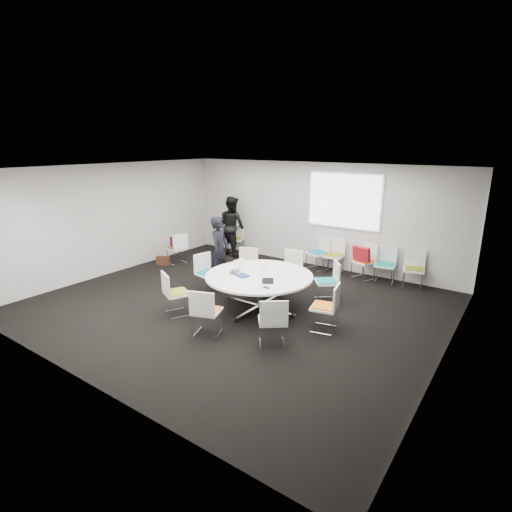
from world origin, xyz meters
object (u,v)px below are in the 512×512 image
Objects in this scene: chair_back_d at (384,272)px; chair_person_back at (236,245)px; chair_ring_f at (176,301)px; chair_back_a at (318,259)px; chair_ring_a at (325,316)px; chair_ring_g at (207,320)px; chair_ring_h at (273,330)px; chair_ring_c at (290,277)px; conference_table at (259,284)px; chair_back_b at (333,262)px; chair_spare_left at (177,254)px; brown_bag at (163,261)px; person_main at (220,251)px; chair_back_c at (364,268)px; chair_back_e at (413,276)px; maroon_bag at (177,242)px; chair_ring_e at (208,281)px; chair_ring_d at (247,274)px; laptop at (237,271)px; person_back at (232,226)px; chair_ring_b at (327,289)px; cup at (263,268)px.

chair_person_back is (-4.60, 0.03, 0.00)m from chair_back_d.
chair_ring_f is 1.00× the size of chair_back_a.
chair_ring_g is at bearing 117.78° from chair_ring_a.
chair_ring_f is at bearing 142.71° from chair_ring_h.
chair_ring_c is 2.81m from chair_ring_h.
conference_table is 1.68m from chair_ring_f.
chair_spare_left is at bearing 21.22° from chair_back_b.
brown_bag is (-5.51, -2.09, -0.16)m from chair_back_d.
person_main is (-2.65, 1.80, 0.55)m from chair_ring_h.
chair_back_c is (0.84, -0.04, 0.00)m from chair_back_b.
chair_back_e reaches higher than maroon_bag.
chair_back_e is 2.20× the size of maroon_bag.
chair_ring_e is at bearing 90.89° from chair_back_a.
chair_back_a is 1.00× the size of chair_back_b.
chair_person_back is (-4.09, 0.04, 0.00)m from chair_back_c.
chair_ring_d reaches higher than laptop.
maroon_bag is (-3.21, 1.39, -0.12)m from laptop.
person_back is 3.94m from laptop.
chair_ring_f is (-2.70, -1.05, 0.00)m from chair_ring_a.
chair_person_back is at bearing 134.29° from conference_table.
chair_ring_h is 1.00× the size of chair_back_c.
chair_back_c is (0.11, 1.90, 0.00)m from chair_ring_b.
chair_ring_b is 2.01m from chair_back_d.
chair_ring_a is 1.00× the size of chair_ring_g.
cup is at bearing 79.46° from chair_back_b.
chair_ring_h is 1.00× the size of chair_back_d.
chair_ring_c is 2.91m from chair_ring_g.
chair_ring_g is at bearing 90.05° from chair_ring_d.
laptop is (1.01, -0.21, 0.47)m from chair_ring_e.
maroon_bag is (-5.94, -1.80, 0.34)m from chair_back_e.
chair_back_d is (1.81, -0.03, 0.00)m from chair_back_a.
maroon_bag is (-4.75, 2.43, 0.34)m from chair_ring_h.
conference_table is at bearing 54.21° from chair_back_d.
chair_ring_g is 1.00× the size of chair_person_back.
chair_ring_b is at bearing 49.74° from conference_table.
person_main reaches higher than chair_person_back.
chair_back_d and chair_spare_left have the same top height.
laptop is at bearing 96.67° from chair_ring_d.
laptop is at bearing 107.79° from chair_ring_h.
chair_spare_left reaches higher than cup.
chair_ring_b reaches higher than maroon_bag.
cup is at bearing 90.67° from chair_ring_h.
person_back is (-2.91, 4.40, 0.61)m from chair_ring_g.
person_back is at bearing -10.12° from chair_back_e.
chair_back_a is 1.00× the size of chair_spare_left.
chair_back_a is at bearing 168.30° from chair_ring_e.
person_back is at bearing 24.54° from chair_back_c.
laptop is (2.53, -3.02, -0.14)m from person_back.
person_back is (-4.53, 3.04, 0.61)m from chair_ring_a.
person_main is at bearing 166.76° from cup.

